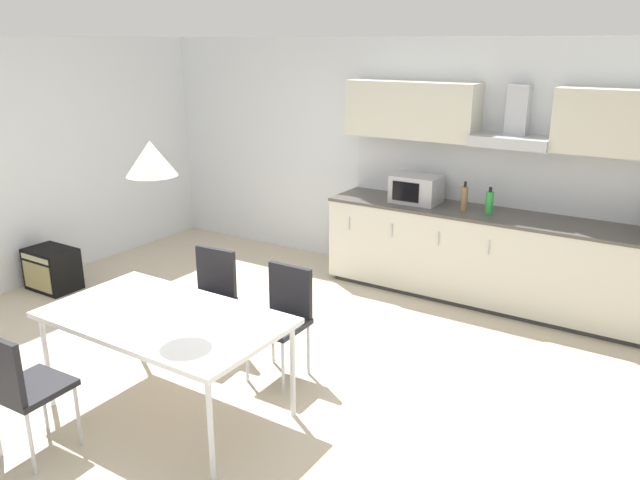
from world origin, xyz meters
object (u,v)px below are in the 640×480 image
Objects in this scene: dining_table at (164,321)px; pendant_lamp at (151,158)px; bottle_green at (489,202)px; chair_far_left at (210,291)px; bottle_brown at (464,198)px; chair_near_left at (19,382)px; chair_far_right at (283,311)px; microwave at (416,189)px; guitar_amp at (52,269)px.

dining_table is 1.11m from pendant_lamp.
bottle_green is 0.29× the size of chair_far_left.
chair_near_left is at bearing -108.81° from bottle_brown.
dining_table is 0.95m from chair_far_left.
bottle_green reaches higher than dining_table.
bottle_green is 0.29× the size of chair_far_right.
microwave is 1.66× the size of bottle_brown.
guitar_amp is (-3.67, -2.08, -0.82)m from bottle_brown.
dining_table is at bearing -66.14° from chair_far_left.
chair_far_left is at bearing 113.86° from dining_table.
bottle_brown is at bearing 72.49° from pendant_lamp.
dining_table is 0.94m from chair_near_left.
microwave is 3.16m from dining_table.
guitar_amp is at bearing -151.50° from bottle_green.
guitar_amp is at bearing 160.19° from pendant_lamp.
chair_near_left and chair_far_left have the same top height.
bottle_brown reaches higher than microwave.
microwave is 2.31m from chair_far_right.
guitar_amp is (-3.07, 0.12, -0.31)m from chair_far_right.
chair_far_right is 1.00× the size of chair_far_left.
chair_far_right is 0.75m from chair_far_left.
guitar_amp is 1.63× the size of pendant_lamp.
guitar_amp is at bearing 160.19° from dining_table.
bottle_brown reaches higher than chair_near_left.
microwave is at bearing 70.17° from chair_far_left.
bottle_brown is 2.34m from chair_far_right.
guitar_amp is at bearing -150.40° from bottle_brown.
chair_far_right is 1.67× the size of guitar_amp.
chair_far_left is 2.72× the size of pendant_lamp.
dining_table reaches higher than guitar_amp.
chair_far_right reaches higher than dining_table.
chair_far_left is (-1.58, -2.24, -0.49)m from bottle_green.
chair_near_left is at bearing -113.32° from dining_table.
bottle_green is 0.29× the size of chair_near_left.
guitar_amp is (-3.14, -2.13, -0.83)m from microwave.
bottle_green reaches higher than chair_near_left.
chair_near_left is 1.57m from pendant_lamp.
bottle_green reaches higher than chair_far_left.
bottle_green is at bearing 54.83° from chair_far_left.
microwave is at bearing 34.17° from guitar_amp.
chair_far_right is at bearing -91.63° from microwave.
chair_near_left is (-0.37, -0.85, -0.16)m from dining_table.
bottle_green is at bearing 69.63° from chair_far_right.
microwave is 3.22m from pendant_lamp.
dining_table is at bearing 66.68° from chair_near_left.
bottle_brown is 3.23m from dining_table.
bottle_green is at bearing 68.31° from chair_near_left.
pendant_lamp reaches higher than dining_table.
bottle_green is 2.44m from chair_far_right.
bottle_green is 0.16× the size of dining_table.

